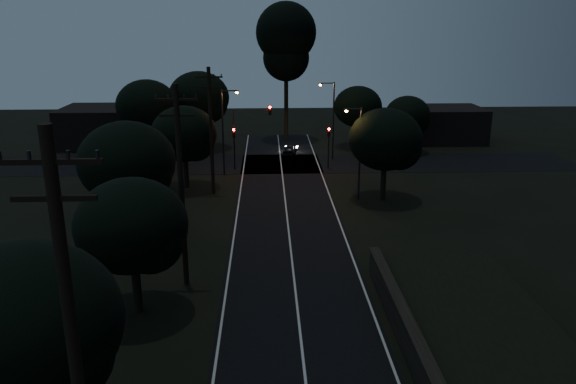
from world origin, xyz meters
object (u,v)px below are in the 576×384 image
signal_right (329,140)px  signal_mast (251,125)px  streetlight_b (332,115)px  utility_pole_far (211,129)px  tall_pine (286,41)px  streetlight_c (358,147)px  car (290,150)px  streetlight_a (225,126)px  signal_left (234,141)px  utility_pole_mid (181,185)px  utility_pole_near (76,367)px

signal_right → signal_mast: signal_mast is taller
signal_mast → streetlight_b: bearing=26.0°
utility_pole_far → tall_pine: bearing=73.1°
signal_mast → streetlight_c: bearing=-48.8°
signal_right → car: (-3.53, 6.01, -2.29)m
signal_mast → streetlight_a: bearing=-140.2°
signal_right → car: bearing=120.4°
signal_left → signal_mast: (1.69, 0.00, 1.50)m
tall_pine → car: (0.07, -9.00, -11.15)m
car → streetlight_c: bearing=116.6°
utility_pole_mid → signal_mast: utility_pole_mid is taller
signal_mast → car: bearing=56.5°
signal_mast → utility_pole_far: bearing=-111.1°
signal_left → streetlight_a: (-0.71, -1.99, 1.80)m
utility_pole_near → signal_right: (10.60, 41.99, -3.41)m
utility_pole_far → streetlight_c: bearing=-9.6°
signal_mast → streetlight_b: 9.15m
signal_right → utility_pole_far: bearing=-143.0°
streetlight_c → signal_left: bearing=136.2°
streetlight_a → streetlight_c: 13.72m
utility_pole_far → streetlight_a: utility_pole_far is taller
tall_pine → streetlight_a: size_ratio=2.03×
signal_mast → streetlight_c: (8.74, -9.99, 0.01)m
utility_pole_near → signal_mast: utility_pole_near is taller
streetlight_a → streetlight_b: same height
car → streetlight_a: bearing=61.5°
utility_pole_near → streetlight_a: (0.69, 40.00, -1.61)m
streetlight_c → signal_right: bearing=97.0°
streetlight_a → utility_pole_near: bearing=-91.0°
streetlight_a → streetlight_b: 12.19m
streetlight_b → signal_right: bearing=-100.0°
signal_right → streetlight_b: bearing=80.0°
car → signal_right: bearing=130.5°
utility_pole_far → streetlight_b: 16.51m
utility_pole_near → car: 48.85m
streetlight_b → utility_pole_far: bearing=-133.3°
car → signal_mast: bearing=66.5°
signal_right → streetlight_a: (-9.91, -1.99, 1.80)m
utility_pole_far → signal_left: size_ratio=2.56×
utility_pole_mid → streetlight_b: (11.31, 29.00, -1.10)m
streetlight_b → car: streetlight_b is taller
car → utility_pole_near: bearing=91.7°
utility_pole_far → tall_pine: (7.00, 23.00, 6.21)m
tall_pine → streetlight_c: 26.50m
utility_pole_near → car: bearing=81.6°
signal_left → car: size_ratio=1.29×
utility_pole_near → utility_pole_mid: utility_pole_near is taller
signal_left → streetlight_b: (9.91, 4.01, 1.80)m
streetlight_c → tall_pine: bearing=100.9°
utility_pole_far → streetlight_b: utility_pole_far is taller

